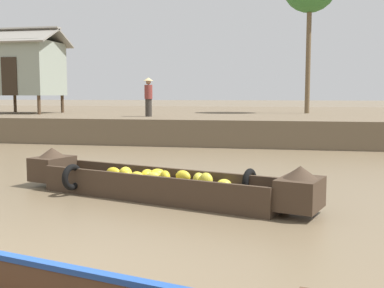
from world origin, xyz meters
TOP-DOWN VIEW (x-y plane):
  - ground_plane at (0.00, 10.00)m, footprint 300.00×300.00m
  - riverbank_strip at (0.00, 23.67)m, footprint 160.00×20.00m
  - banana_boat at (0.81, 5.01)m, footprint 6.09×2.68m
  - stilt_house_left at (-9.75, 18.38)m, footprint 3.83×3.29m
  - vendor_person at (-2.65, 16.06)m, footprint 0.44×0.44m

SIDE VIEW (x-z plane):
  - ground_plane at x=0.00m, z-range 0.00..0.00m
  - banana_boat at x=0.81m, z-range -0.12..0.70m
  - riverbank_strip at x=0.00m, z-range 0.00..1.03m
  - vendor_person at x=-2.65m, z-range 1.12..2.78m
  - stilt_house_left at x=-9.75m, z-range 1.19..5.44m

